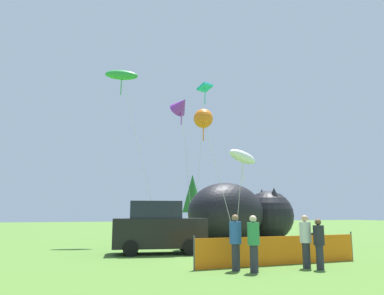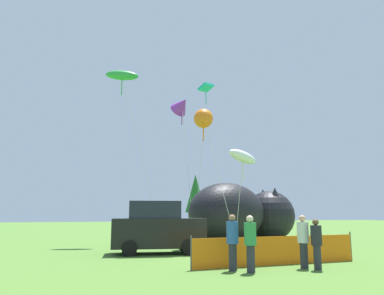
% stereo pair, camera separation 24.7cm
% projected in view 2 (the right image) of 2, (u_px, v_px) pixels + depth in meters
% --- Properties ---
extents(ground_plane, '(120.00, 120.00, 0.00)m').
position_uv_depth(ground_plane, '(223.00, 255.00, 16.01)').
color(ground_plane, '#4C752D').
extents(parked_car, '(4.24, 2.35, 2.28)m').
position_uv_depth(parked_car, '(158.00, 228.00, 16.56)').
color(parked_car, black).
rests_on(parked_car, ground).
extents(folding_chair, '(0.70, 0.70, 0.93)m').
position_uv_depth(folding_chair, '(317.00, 242.00, 15.91)').
color(folding_chair, black).
rests_on(folding_chair, ground).
extents(inflatable_cat, '(7.79, 5.02, 3.50)m').
position_uv_depth(inflatable_cat, '(241.00, 215.00, 22.38)').
color(inflatable_cat, black).
rests_on(inflatable_cat, ground).
extents(safety_fence, '(6.50, 0.51, 1.06)m').
position_uv_depth(safety_fence, '(278.00, 251.00, 12.96)').
color(safety_fence, orange).
rests_on(safety_fence, ground).
extents(spectator_in_white_shirt, '(0.38, 0.38, 1.73)m').
position_uv_depth(spectator_in_white_shirt, '(232.00, 240.00, 11.74)').
color(spectator_in_white_shirt, '#2D2D38').
rests_on(spectator_in_white_shirt, ground).
extents(spectator_in_yellow_shirt, '(0.34, 0.34, 1.58)m').
position_uv_depth(spectator_in_yellow_shirt, '(317.00, 242.00, 11.92)').
color(spectator_in_yellow_shirt, '#2D2D38').
rests_on(spectator_in_yellow_shirt, ground).
extents(spectator_in_black_shirt, '(0.37, 0.37, 1.70)m').
position_uv_depth(spectator_in_black_shirt, '(250.00, 241.00, 11.38)').
color(spectator_in_black_shirt, '#2D2D38').
rests_on(spectator_in_black_shirt, ground).
extents(spectator_in_green_shirt, '(0.37, 0.37, 1.70)m').
position_uv_depth(spectator_in_green_shirt, '(303.00, 239.00, 12.24)').
color(spectator_in_green_shirt, '#2D2D38').
rests_on(spectator_in_green_shirt, ground).
extents(kite_teal_diamond, '(1.68, 1.31, 11.16)m').
position_uv_depth(kite_teal_diamond, '(206.00, 91.00, 27.60)').
color(kite_teal_diamond, silver).
rests_on(kite_teal_diamond, ground).
extents(kite_purple_delta, '(1.63, 1.70, 9.27)m').
position_uv_depth(kite_purple_delta, '(182.00, 105.00, 23.81)').
color(kite_purple_delta, silver).
rests_on(kite_purple_delta, ground).
extents(kite_white_ghost, '(2.33, 1.87, 5.25)m').
position_uv_depth(kite_white_ghost, '(243.00, 157.00, 20.17)').
color(kite_white_ghost, silver).
rests_on(kite_white_ghost, ground).
extents(kite_green_fish, '(3.76, 1.16, 10.66)m').
position_uv_depth(kite_green_fish, '(122.00, 76.00, 23.40)').
color(kite_green_fish, silver).
rests_on(kite_green_fish, ground).
extents(kite_orange_flower, '(1.86, 2.03, 7.58)m').
position_uv_depth(kite_orange_flower, '(203.00, 119.00, 21.15)').
color(kite_orange_flower, silver).
rests_on(kite_orange_flower, ground).
extents(horizon_tree_east, '(3.11, 3.11, 7.43)m').
position_uv_depth(horizon_tree_east, '(196.00, 194.00, 56.03)').
color(horizon_tree_east, brown).
rests_on(horizon_tree_east, ground).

